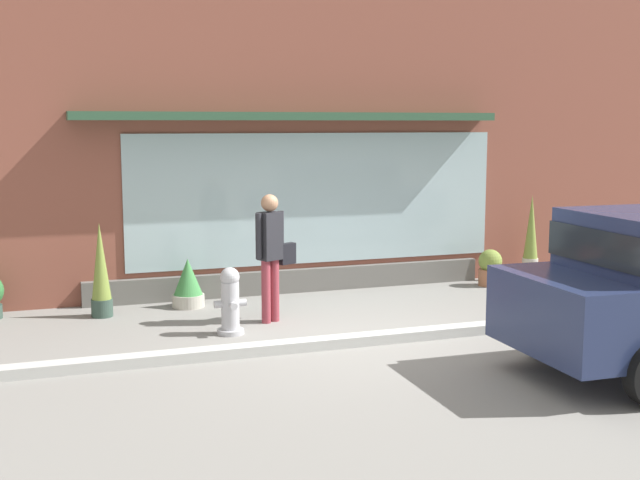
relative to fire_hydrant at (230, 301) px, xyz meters
name	(u,v)px	position (x,y,z in m)	size (l,w,h in m)	color
ground_plane	(366,339)	(1.50, -0.80, -0.41)	(60.00, 60.00, 0.00)	gray
curb_strip	(373,338)	(1.50, -1.00, -0.35)	(14.00, 0.24, 0.12)	#B2B2AD
storefront	(288,132)	(1.51, 2.39, 2.06)	(14.00, 0.81, 5.06)	brown
fire_hydrant	(230,301)	(0.00, 0.00, 0.00)	(0.41, 0.37, 0.84)	#B2B2B7
pedestrian_with_handbag	(271,248)	(0.66, 0.44, 0.57)	(0.61, 0.35, 1.69)	#8E333D
potted_plant_low_front	(101,271)	(-1.43, 1.49, 0.21)	(0.29, 0.29, 1.29)	#33473D
potted_plant_near_hydrant	(531,240)	(5.54, 1.80, 0.27)	(0.26, 0.26, 1.43)	#B7B2A3
potted_plant_window_right	(490,267)	(4.66, 1.60, -0.11)	(0.38, 0.38, 0.59)	#9E6042
potted_plant_window_left	(188,284)	(-0.22, 1.68, -0.08)	(0.46, 0.46, 0.70)	#B7B2A3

